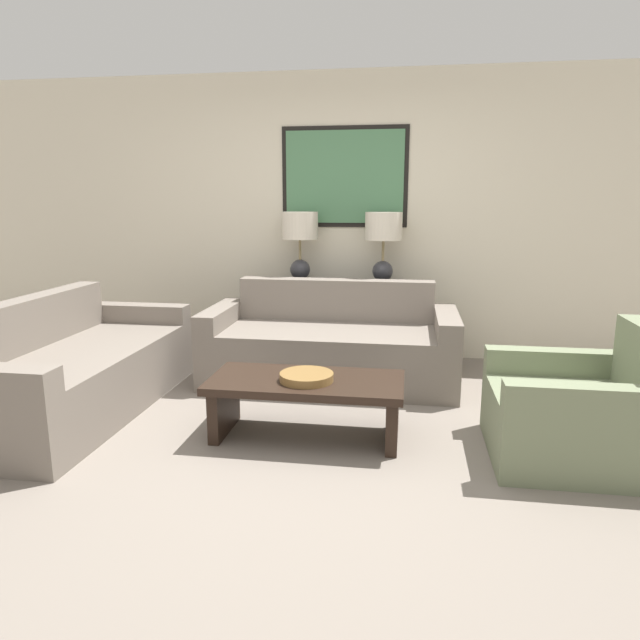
{
  "coord_description": "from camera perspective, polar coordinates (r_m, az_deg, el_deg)",
  "views": [
    {
      "loc": [
        0.61,
        -3.19,
        1.51
      ],
      "look_at": [
        0.0,
        0.77,
        0.65
      ],
      "focal_mm": 32.0,
      "sensor_mm": 36.0,
      "label": 1
    }
  ],
  "objects": [
    {
      "name": "ground_plane",
      "position": [
        3.58,
        -1.94,
        -12.82
      ],
      "size": [
        20.0,
        20.0,
        0.0
      ],
      "primitive_type": "plane",
      "color": "slate"
    },
    {
      "name": "table_lamp_right",
      "position": [
        5.23,
        6.36,
        8.36
      ],
      "size": [
        0.33,
        0.33,
        0.65
      ],
      "color": "#333338",
      "rests_on": "console_table"
    },
    {
      "name": "coffee_table",
      "position": [
        3.65,
        -1.37,
        -7.37
      ],
      "size": [
        1.23,
        0.58,
        0.39
      ],
      "color": "black",
      "rests_on": "ground_plane"
    },
    {
      "name": "couch_by_side",
      "position": [
        4.46,
        -23.39,
        -4.79
      ],
      "size": [
        0.9,
        2.05,
        0.82
      ],
      "color": "slate",
      "rests_on": "ground_plane"
    },
    {
      "name": "table_lamp_left",
      "position": [
        5.32,
        -2.02,
        8.48
      ],
      "size": [
        0.33,
        0.33,
        0.65
      ],
      "color": "#333338",
      "rests_on": "console_table"
    },
    {
      "name": "decorative_bowl",
      "position": [
        3.57,
        -1.35,
        -5.71
      ],
      "size": [
        0.34,
        0.34,
        0.05
      ],
      "color": "olive",
      "rests_on": "coffee_table"
    },
    {
      "name": "console_table",
      "position": [
        5.38,
        2.07,
        -0.16
      ],
      "size": [
        1.23,
        0.4,
        0.73
      ],
      "color": "black",
      "rests_on": "ground_plane"
    },
    {
      "name": "back_wall",
      "position": [
        5.53,
        2.49,
        10.25
      ],
      "size": [
        7.93,
        0.12,
        2.65
      ],
      "color": "beige",
      "rests_on": "ground_plane"
    },
    {
      "name": "couch_by_back_wall",
      "position": [
        4.76,
        1.12,
        -2.75
      ],
      "size": [
        2.05,
        0.9,
        0.82
      ],
      "color": "slate",
      "rests_on": "ground_plane"
    },
    {
      "name": "armchair_near_back_wall",
      "position": [
        3.69,
        24.55,
        -8.55
      ],
      "size": [
        0.93,
        0.86,
        0.82
      ],
      "color": "#707A5B",
      "rests_on": "ground_plane"
    }
  ]
}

